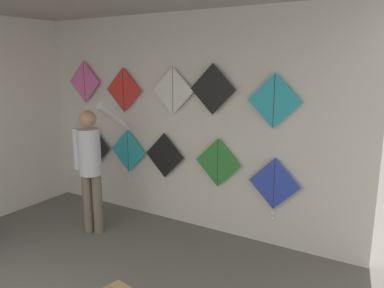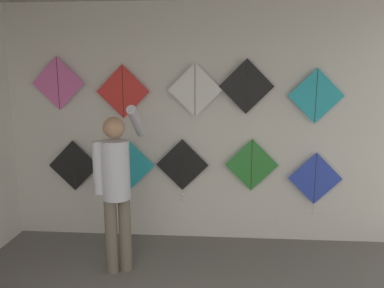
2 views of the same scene
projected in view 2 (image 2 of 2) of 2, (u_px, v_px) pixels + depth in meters
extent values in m
cube|color=silver|center=(189.00, 125.00, 4.43)|extent=(5.11, 0.06, 2.80)
cylinder|color=#726656|center=(111.00, 236.00, 3.78)|extent=(0.12, 0.12, 0.78)
cylinder|color=#726656|center=(125.00, 234.00, 3.82)|extent=(0.12, 0.12, 0.78)
cylinder|color=silver|center=(116.00, 170.00, 3.67)|extent=(0.28, 0.28, 0.59)
sphere|color=tan|center=(114.00, 128.00, 3.59)|extent=(0.21, 0.21, 0.21)
cylinder|color=silver|center=(98.00, 168.00, 3.62)|extent=(0.10, 0.10, 0.52)
cylinder|color=silver|center=(136.00, 122.00, 3.84)|extent=(0.10, 0.48, 0.38)
cube|color=black|center=(74.00, 166.00, 4.54)|extent=(0.62, 0.01, 0.62)
cylinder|color=black|center=(74.00, 166.00, 4.54)|extent=(0.01, 0.01, 0.59)
cube|color=#28B2C6|center=(129.00, 165.00, 4.49)|extent=(0.62, 0.01, 0.62)
cylinder|color=black|center=(129.00, 165.00, 4.49)|extent=(0.01, 0.01, 0.59)
sphere|color=white|center=(130.00, 194.00, 4.55)|extent=(0.04, 0.04, 0.04)
sphere|color=white|center=(130.00, 200.00, 4.56)|extent=(0.04, 0.04, 0.04)
cube|color=black|center=(182.00, 165.00, 4.44)|extent=(0.62, 0.01, 0.62)
cylinder|color=black|center=(182.00, 165.00, 4.44)|extent=(0.01, 0.01, 0.59)
sphere|color=white|center=(182.00, 194.00, 4.50)|extent=(0.04, 0.04, 0.04)
sphere|color=white|center=(182.00, 200.00, 4.51)|extent=(0.04, 0.04, 0.04)
cube|color=#338C38|center=(252.00, 165.00, 4.38)|extent=(0.62, 0.01, 0.62)
cylinder|color=black|center=(252.00, 165.00, 4.38)|extent=(0.01, 0.01, 0.59)
cube|color=blue|center=(315.00, 179.00, 4.36)|extent=(0.62, 0.01, 0.62)
cylinder|color=black|center=(315.00, 179.00, 4.36)|extent=(0.01, 0.01, 0.59)
sphere|color=white|center=(313.00, 208.00, 4.42)|extent=(0.04, 0.04, 0.04)
sphere|color=white|center=(313.00, 214.00, 4.43)|extent=(0.04, 0.04, 0.04)
cube|color=pink|center=(58.00, 83.00, 4.36)|extent=(0.62, 0.01, 0.62)
cylinder|color=black|center=(58.00, 83.00, 4.36)|extent=(0.01, 0.01, 0.59)
cube|color=red|center=(123.00, 92.00, 4.33)|extent=(0.62, 0.01, 0.62)
cylinder|color=black|center=(123.00, 92.00, 4.32)|extent=(0.01, 0.01, 0.59)
cube|color=white|center=(195.00, 90.00, 4.26)|extent=(0.62, 0.01, 0.62)
cylinder|color=black|center=(195.00, 90.00, 4.26)|extent=(0.01, 0.01, 0.59)
cube|color=black|center=(246.00, 86.00, 4.21)|extent=(0.62, 0.01, 0.62)
cylinder|color=black|center=(246.00, 86.00, 4.21)|extent=(0.01, 0.01, 0.59)
cube|color=#28B2C6|center=(316.00, 96.00, 4.18)|extent=(0.62, 0.01, 0.62)
cylinder|color=black|center=(316.00, 96.00, 4.17)|extent=(0.01, 0.01, 0.59)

